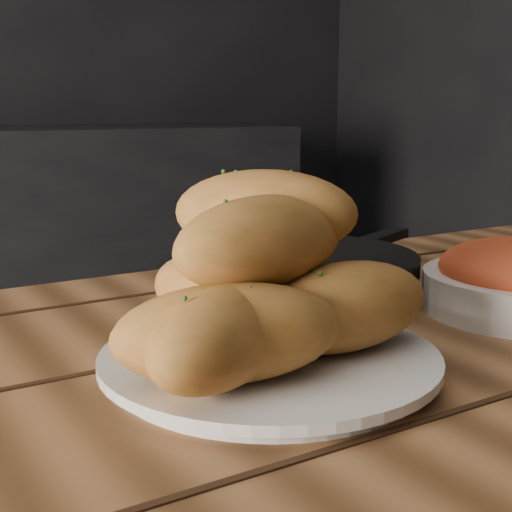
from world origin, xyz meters
The scene contains 4 objects.
table centered at (0.58, 0.10, 0.64)m, with size 1.37×0.82×0.75m.
plate centered at (0.48, 0.13, 0.76)m, with size 0.26×0.26×0.02m.
bread_rolls centered at (0.47, 0.13, 0.82)m, with size 0.28×0.25×0.14m.
skillet centered at (0.65, 0.32, 0.77)m, with size 0.38×0.26×0.05m.
Camera 1 is at (0.20, -0.31, 0.95)m, focal length 50.00 mm.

